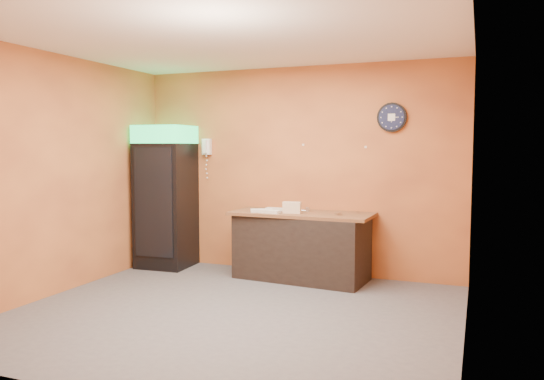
% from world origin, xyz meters
% --- Properties ---
extents(floor, '(4.50, 4.50, 0.00)m').
position_xyz_m(floor, '(0.00, 0.00, 0.00)').
color(floor, '#47474C').
rests_on(floor, ground).
extents(back_wall, '(4.50, 0.02, 2.80)m').
position_xyz_m(back_wall, '(0.00, 2.00, 1.40)').
color(back_wall, '#CE773A').
rests_on(back_wall, floor).
extents(left_wall, '(0.02, 4.00, 2.80)m').
position_xyz_m(left_wall, '(-2.25, 0.00, 1.40)').
color(left_wall, '#CE773A').
rests_on(left_wall, floor).
extents(right_wall, '(0.02, 4.00, 2.80)m').
position_xyz_m(right_wall, '(2.25, 0.00, 1.40)').
color(right_wall, '#CE773A').
rests_on(right_wall, floor).
extents(ceiling, '(4.50, 4.00, 0.02)m').
position_xyz_m(ceiling, '(0.00, 0.00, 2.80)').
color(ceiling, white).
rests_on(ceiling, back_wall).
extents(beverage_cooler, '(0.75, 0.76, 2.02)m').
position_xyz_m(beverage_cooler, '(-1.85, 1.60, 0.99)').
color(beverage_cooler, black).
rests_on(beverage_cooler, floor).
extents(prep_counter, '(1.73, 0.88, 0.84)m').
position_xyz_m(prep_counter, '(0.20, 1.63, 0.42)').
color(prep_counter, black).
rests_on(prep_counter, floor).
extents(wall_clock, '(0.37, 0.06, 0.37)m').
position_xyz_m(wall_clock, '(1.28, 1.97, 2.09)').
color(wall_clock, black).
rests_on(wall_clock, back_wall).
extents(wall_phone, '(0.13, 0.11, 0.23)m').
position_xyz_m(wall_phone, '(-1.35, 1.95, 1.72)').
color(wall_phone, white).
rests_on(wall_phone, back_wall).
extents(butcher_paper, '(1.85, 0.81, 0.04)m').
position_xyz_m(butcher_paper, '(0.20, 1.63, 0.86)').
color(butcher_paper, brown).
rests_on(butcher_paper, prep_counter).
extents(sub_roll_stack, '(0.24, 0.09, 0.15)m').
position_xyz_m(sub_roll_stack, '(0.12, 1.49, 0.95)').
color(sub_roll_stack, beige).
rests_on(sub_roll_stack, butcher_paper).
extents(wrapped_sandwich_left, '(0.31, 0.22, 0.04)m').
position_xyz_m(wrapped_sandwich_left, '(-0.29, 1.46, 0.90)').
color(wrapped_sandwich_left, beige).
rests_on(wrapped_sandwich_left, butcher_paper).
extents(wrapped_sandwich_mid, '(0.29, 0.14, 0.04)m').
position_xyz_m(wrapped_sandwich_mid, '(-0.15, 1.40, 0.90)').
color(wrapped_sandwich_mid, beige).
rests_on(wrapped_sandwich_mid, butcher_paper).
extents(wrapped_sandwich_right, '(0.26, 0.11, 0.04)m').
position_xyz_m(wrapped_sandwich_right, '(-0.18, 1.68, 0.89)').
color(wrapped_sandwich_right, beige).
rests_on(wrapped_sandwich_right, butcher_paper).
extents(kitchen_tool, '(0.06, 0.06, 0.06)m').
position_xyz_m(kitchen_tool, '(0.25, 1.75, 0.90)').
color(kitchen_tool, silver).
rests_on(kitchen_tool, butcher_paper).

